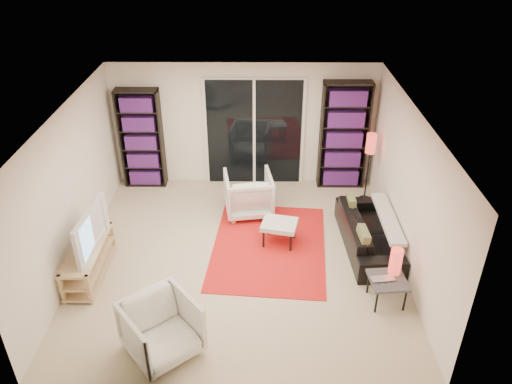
# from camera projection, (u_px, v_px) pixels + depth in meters

# --- Properties ---
(floor) EXTENTS (5.00, 5.00, 0.00)m
(floor) POSITION_uv_depth(u_px,v_px,m) (240.00, 255.00, 7.97)
(floor) COLOR beige
(floor) RESTS_ON ground
(wall_back) EXTENTS (5.00, 0.02, 2.40)m
(wall_back) POSITION_uv_depth(u_px,v_px,m) (244.00, 125.00, 9.52)
(wall_back) COLOR white
(wall_back) RESTS_ON ground
(wall_front) EXTENTS (5.00, 0.02, 2.40)m
(wall_front) POSITION_uv_depth(u_px,v_px,m) (230.00, 311.00, 5.20)
(wall_front) COLOR white
(wall_front) RESTS_ON ground
(wall_left) EXTENTS (0.02, 5.00, 2.40)m
(wall_left) POSITION_uv_depth(u_px,v_px,m) (70.00, 190.00, 7.37)
(wall_left) COLOR white
(wall_left) RESTS_ON ground
(wall_right) EXTENTS (0.02, 5.00, 2.40)m
(wall_right) POSITION_uv_depth(u_px,v_px,m) (408.00, 191.00, 7.34)
(wall_right) COLOR white
(wall_right) RESTS_ON ground
(ceiling) EXTENTS (5.00, 5.00, 0.02)m
(ceiling) POSITION_uv_depth(u_px,v_px,m) (237.00, 114.00, 6.75)
(ceiling) COLOR white
(ceiling) RESTS_ON wall_back
(sliding_door) EXTENTS (1.92, 0.08, 2.16)m
(sliding_door) POSITION_uv_depth(u_px,v_px,m) (254.00, 133.00, 9.56)
(sliding_door) COLOR white
(sliding_door) RESTS_ON ground
(bookshelf_left) EXTENTS (0.80, 0.30, 1.95)m
(bookshelf_left) POSITION_uv_depth(u_px,v_px,m) (141.00, 139.00, 9.50)
(bookshelf_left) COLOR black
(bookshelf_left) RESTS_ON ground
(bookshelf_right) EXTENTS (0.90, 0.30, 2.10)m
(bookshelf_right) POSITION_uv_depth(u_px,v_px,m) (344.00, 136.00, 9.44)
(bookshelf_right) COLOR black
(bookshelf_right) RESTS_ON ground
(tv_stand) EXTENTS (0.44, 1.36, 0.50)m
(tv_stand) POSITION_uv_depth(u_px,v_px,m) (89.00, 260.00, 7.44)
(tv_stand) COLOR #DDB685
(tv_stand) RESTS_ON floor
(tv) EXTENTS (0.25, 1.11, 0.63)m
(tv) POSITION_uv_depth(u_px,v_px,m) (84.00, 229.00, 7.16)
(tv) COLOR black
(tv) RESTS_ON tv_stand
(rug) EXTENTS (2.01, 2.59, 0.01)m
(rug) POSITION_uv_depth(u_px,v_px,m) (269.00, 246.00, 8.17)
(rug) COLOR red
(rug) RESTS_ON floor
(sofa) EXTENTS (0.84, 1.94, 0.56)m
(sofa) POSITION_uv_depth(u_px,v_px,m) (369.00, 233.00, 8.03)
(sofa) COLOR black
(sofa) RESTS_ON floor
(armchair_back) EXTENTS (0.93, 0.95, 0.76)m
(armchair_back) POSITION_uv_depth(u_px,v_px,m) (248.00, 194.00, 8.89)
(armchair_back) COLOR silver
(armchair_back) RESTS_ON floor
(armchair_front) EXTENTS (1.15, 1.16, 0.76)m
(armchair_front) POSITION_uv_depth(u_px,v_px,m) (161.00, 328.00, 6.09)
(armchair_front) COLOR silver
(armchair_front) RESTS_ON floor
(ottoman) EXTENTS (0.64, 0.57, 0.40)m
(ottoman) POSITION_uv_depth(u_px,v_px,m) (279.00, 225.00, 8.09)
(ottoman) COLOR silver
(ottoman) RESTS_ON floor
(side_table) EXTENTS (0.54, 0.54, 0.40)m
(side_table) POSITION_uv_depth(u_px,v_px,m) (388.00, 282.00, 6.88)
(side_table) COLOR #414146
(side_table) RESTS_ON floor
(laptop) EXTENTS (0.36, 0.26, 0.03)m
(laptop) POSITION_uv_depth(u_px,v_px,m) (384.00, 281.00, 6.80)
(laptop) COLOR silver
(laptop) RESTS_ON side_table
(table_lamp) EXTENTS (0.17, 0.17, 0.39)m
(table_lamp) POSITION_uv_depth(u_px,v_px,m) (396.00, 261.00, 6.88)
(table_lamp) COLOR red
(table_lamp) RESTS_ON side_table
(floor_lamp) EXTENTS (0.20, 0.20, 1.34)m
(floor_lamp) POSITION_uv_depth(u_px,v_px,m) (370.00, 151.00, 8.95)
(floor_lamp) COLOR black
(floor_lamp) RESTS_ON floor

